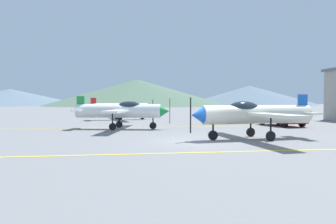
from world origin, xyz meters
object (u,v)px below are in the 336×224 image
object	(u,v)px
airplane_near	(253,114)
airplane_mid	(122,110)
airplane_far	(122,107)
car_sedan	(281,116)

from	to	relation	value
airplane_near	airplane_mid	distance (m)	10.26
airplane_far	car_sedan	distance (m)	17.32
airplane_near	airplane_far	size ratio (longest dim) A/B	1.00
airplane_near	airplane_far	world-z (taller)	same
airplane_far	airplane_near	bearing A→B (deg)	-67.93
airplane_near	airplane_mid	world-z (taller)	same
airplane_near	car_sedan	xyz separation A→B (m)	(6.14, 8.20, -0.57)
car_sedan	airplane_mid	bearing A→B (deg)	-175.41
airplane_near	airplane_mid	size ratio (longest dim) A/B	1.00
airplane_near	airplane_far	bearing A→B (deg)	112.07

